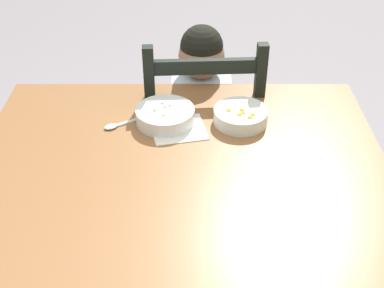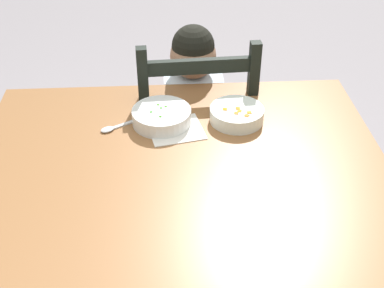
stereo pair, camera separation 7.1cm
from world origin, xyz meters
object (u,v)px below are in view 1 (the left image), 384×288
bowl_of_peas (165,115)px  bowl_of_carrots (241,116)px  dining_table (180,203)px  dining_chair (201,144)px  child_figure (201,108)px  spoon (117,125)px

bowl_of_peas → bowl_of_carrots: (0.24, -0.00, -0.00)m
bowl_of_peas → bowl_of_carrots: bowl_of_peas is taller
dining_table → dining_chair: size_ratio=1.27×
bowl_of_peas → bowl_of_carrots: size_ratio=1.09×
child_figure → bowl_of_carrots: bearing=-67.6°
child_figure → dining_table: bearing=-97.0°
dining_chair → child_figure: bearing=-122.7°
dining_table → dining_chair: dining_chair is taller
spoon → dining_chair: bearing=49.2°
dining_table → dining_chair: (0.07, 0.57, -0.20)m
dining_chair → child_figure: same height
dining_table → spoon: size_ratio=9.34×
dining_table → spoon: bearing=129.5°
child_figure → spoon: (-0.27, -0.32, 0.13)m
dining_table → dining_chair: bearing=82.7°
dining_table → child_figure: 0.57m
bowl_of_carrots → spoon: bearing=-176.5°
child_figure → bowl_of_carrots: (0.12, -0.29, 0.15)m
dining_table → child_figure: size_ratio=1.27×
bowl_of_peas → spoon: bowl_of_peas is taller
dining_chair → bowl_of_carrots: dining_chair is taller
dining_chair → bowl_of_peas: bearing=-112.6°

